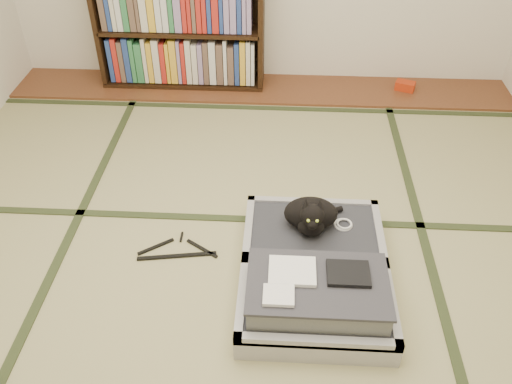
{
  "coord_description": "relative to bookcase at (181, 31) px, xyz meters",
  "views": [
    {
      "loc": [
        0.18,
        -1.97,
        2.11
      ],
      "look_at": [
        0.05,
        0.35,
        0.25
      ],
      "focal_mm": 38.0,
      "sensor_mm": 36.0,
      "label": 1
    }
  ],
  "objects": [
    {
      "name": "floor",
      "position": [
        0.64,
        -2.07,
        -0.45
      ],
      "size": [
        4.5,
        4.5,
        0.0
      ],
      "primitive_type": "plane",
      "color": "tan",
      "rests_on": "ground"
    },
    {
      "name": "wood_strip",
      "position": [
        0.64,
        -0.07,
        -0.44
      ],
      "size": [
        4.0,
        0.5,
        0.02
      ],
      "primitive_type": "cube",
      "color": "brown",
      "rests_on": "ground"
    },
    {
      "name": "red_item",
      "position": [
        1.8,
        -0.04,
        -0.4
      ],
      "size": [
        0.17,
        0.14,
        0.07
      ],
      "primitive_type": "cube",
      "rotation": [
        0.0,
        0.0,
        -0.36
      ],
      "color": "#B22C0E",
      "rests_on": "wood_strip"
    },
    {
      "name": "tatami_borders",
      "position": [
        0.64,
        -1.58,
        -0.45
      ],
      "size": [
        4.0,
        4.5,
        0.01
      ],
      "color": "#2D381E",
      "rests_on": "ground"
    },
    {
      "name": "bookcase",
      "position": [
        0.0,
        0.0,
        0.0
      ],
      "size": [
        1.3,
        0.3,
        0.92
      ],
      "color": "black",
      "rests_on": "wood_strip"
    },
    {
      "name": "suitcase",
      "position": [
        1.0,
        -2.18,
        -0.35
      ],
      "size": [
        0.74,
        0.98,
        0.29
      ],
      "color": "#A3A3A7",
      "rests_on": "floor"
    },
    {
      "name": "cat",
      "position": [
        0.99,
        -1.89,
        -0.21
      ],
      "size": [
        0.33,
        0.33,
        0.26
      ],
      "color": "black",
      "rests_on": "suitcase"
    },
    {
      "name": "cable_coil",
      "position": [
        1.17,
        -1.85,
        -0.3
      ],
      "size": [
        0.1,
        0.1,
        0.02
      ],
      "color": "white",
      "rests_on": "suitcase"
    },
    {
      "name": "hanger",
      "position": [
        0.27,
        -1.96,
        -0.44
      ],
      "size": [
        0.44,
        0.23,
        0.01
      ],
      "color": "black",
      "rests_on": "floor"
    }
  ]
}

